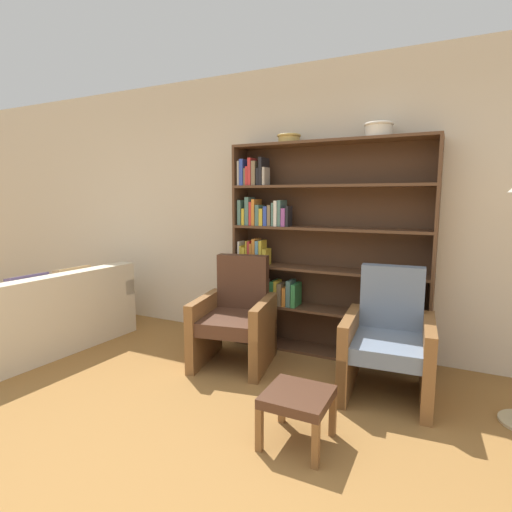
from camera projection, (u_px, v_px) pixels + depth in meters
ground_plane at (142, 508)px, 1.93m from camera, size 24.00×24.00×0.00m
wall_back at (311, 209)px, 3.94m from camera, size 12.00×0.06×2.75m
bookshelf at (308, 252)px, 3.83m from camera, size 1.87×0.30×2.00m
bowl_brass at (289, 138)px, 3.75m from camera, size 0.22×0.22×0.08m
bowl_slate at (379, 129)px, 3.39m from camera, size 0.25×0.25×0.12m
couch at (45, 319)px, 3.98m from camera, size 1.00×1.68×0.80m
armchair_leather at (236, 319)px, 3.61m from camera, size 0.75×0.78×0.96m
armchair_cushioned at (388, 342)px, 3.03m from camera, size 0.69×0.73×0.96m
footstool at (298, 401)px, 2.41m from camera, size 0.39×0.39×0.33m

